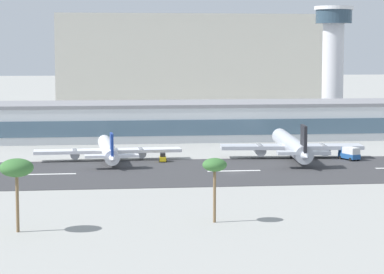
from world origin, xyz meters
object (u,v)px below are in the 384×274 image
terminal_building (184,120)px  control_tower (333,56)px  airliner_black_tail_gate_1 (292,146)px  palm_tree_1 (17,169)px  service_baggage_tug_0 (163,158)px  airliner_navy_tail_gate_0 (108,150)px  palm_tree_2 (215,166)px  distant_hotel_block (192,62)px  service_box_truck_1 (349,153)px

terminal_building → control_tower: (55.31, 28.96, 19.29)m
control_tower → airliner_black_tail_gate_1: size_ratio=0.88×
control_tower → palm_tree_1: size_ratio=3.80×
terminal_building → service_baggage_tug_0: bearing=-101.7°
airliner_black_tail_gate_1 → service_baggage_tug_0: (-32.60, -2.49, -2.14)m
terminal_building → service_baggage_tug_0: (-10.64, -51.35, -4.55)m
airliner_navy_tail_gate_0 → palm_tree_2: (15.48, -73.74, 6.27)m
airliner_navy_tail_gate_0 → terminal_building: bearing=-28.9°
control_tower → terminal_building: bearing=-152.4°
service_baggage_tug_0 → palm_tree_2: palm_tree_2 is taller
terminal_building → palm_tree_1: size_ratio=13.29×
distant_hotel_block → service_baggage_tug_0: 183.24m
distant_hotel_block → service_box_truck_1: bearing=-84.5°
service_baggage_tug_0 → service_box_truck_1: (45.91, -2.05, 0.74)m
airliner_black_tail_gate_1 → service_box_truck_1: bearing=-103.6°
terminal_building → service_box_truck_1: bearing=-56.6°
distant_hotel_block → service_baggage_tug_0: distant_hotel_block is taller
distant_hotel_block → service_baggage_tug_0: (-28.32, -179.87, -20.49)m
airliner_navy_tail_gate_0 → palm_tree_2: 75.61m
terminal_building → service_box_truck_1: terminal_building is taller
terminal_building → service_baggage_tug_0: 52.63m
airliner_navy_tail_gate_0 → airliner_black_tail_gate_1: size_ratio=0.82×
airliner_black_tail_gate_1 → distant_hotel_block: bearing=6.6°
airliner_navy_tail_gate_0 → palm_tree_2: bearing=-170.5°
distant_hotel_block → palm_tree_1: distant_hotel_block is taller
control_tower → service_box_truck_1: 87.85m
distant_hotel_block → airliner_black_tail_gate_1: distant_hotel_block is taller
control_tower → airliner_black_tail_gate_1: bearing=-113.2°
airliner_navy_tail_gate_0 → service_baggage_tug_0: bearing=-108.6°
distant_hotel_block → palm_tree_2: (-25.92, -249.78, -12.65)m
terminal_building → distant_hotel_block: (17.68, 128.52, 15.94)m
terminal_building → distant_hotel_block: distant_hotel_block is taller
distant_hotel_block → terminal_building: bearing=-97.8°
control_tower → distant_hotel_block: distant_hotel_block is taller
distant_hotel_block → palm_tree_2: size_ratio=12.09×
control_tower → palm_tree_1: bearing=-121.4°
control_tower → airliner_navy_tail_gate_0: bearing=-135.9°
service_baggage_tug_0 → control_tower: bearing=145.1°
palm_tree_2 → control_tower: bearing=67.1°
palm_tree_1 → airliner_black_tail_gate_1: bearing=51.5°
control_tower → service_baggage_tug_0: 106.61m
airliner_navy_tail_gate_0 → airliner_black_tail_gate_1: (45.68, -1.34, 0.57)m
service_baggage_tug_0 → palm_tree_2: bearing=6.5°
control_tower → palm_tree_2: control_tower is taller
service_baggage_tug_0 → service_box_truck_1: 45.97m
terminal_building → airliner_navy_tail_gate_0: size_ratio=3.72×
palm_tree_1 → palm_tree_2: palm_tree_1 is taller
distant_hotel_block → airliner_navy_tail_gate_0: 181.83m
airliner_navy_tail_gate_0 → airliner_black_tail_gate_1: bearing=-94.0°
distant_hotel_block → airliner_black_tail_gate_1: (4.28, -177.38, -18.35)m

